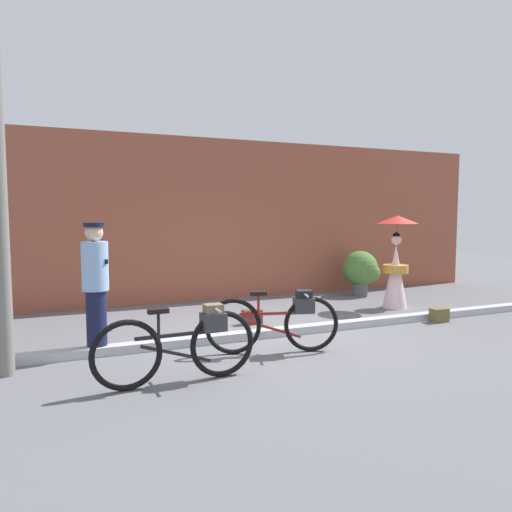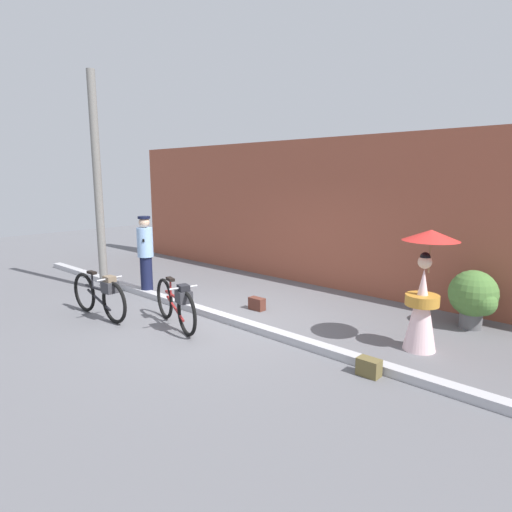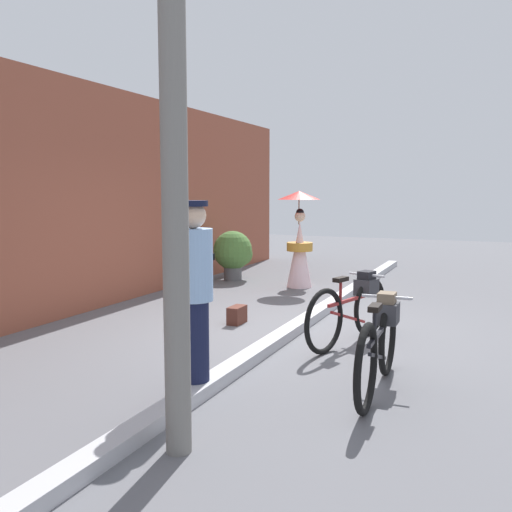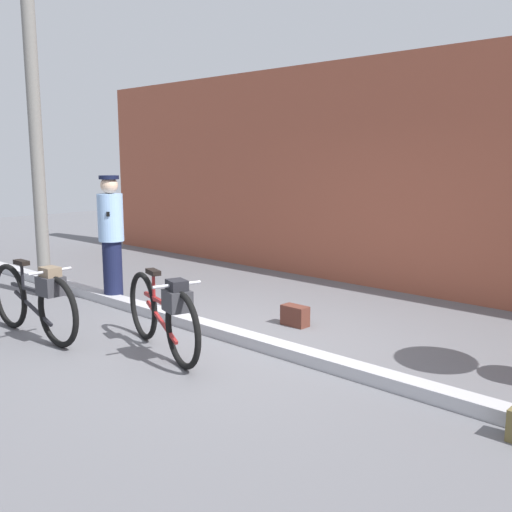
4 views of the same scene
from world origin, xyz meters
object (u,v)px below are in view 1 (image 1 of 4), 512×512
Objects in this scene: person_officer at (96,284)px; backpack_spare at (439,315)px; potted_plant_by_door at (361,270)px; person_with_parasol at (396,261)px; bicycle_far_side at (278,320)px; bicycle_near_officer at (183,343)px; backpack_on_pavement at (252,317)px.

person_officer reaches higher than backpack_spare.
potted_plant_by_door is at bearing 22.91° from person_officer.
backpack_spare is at bearing -96.01° from person_with_parasol.
potted_plant_by_door reaches higher than backpack_spare.
bicycle_near_officer is at bearing -156.96° from bicycle_far_side.
bicycle_far_side is 3.99m from person_with_parasol.
bicycle_far_side is at bearing -100.98° from backpack_on_pavement.
person_with_parasol is 6.10× the size of backpack_spare.
person_with_parasol is 3.26m from backpack_on_pavement.
person_with_parasol reaches higher than bicycle_far_side.
bicycle_far_side is (1.46, 0.62, -0.00)m from bicycle_near_officer.
backpack_on_pavement is (-3.15, -0.21, -0.79)m from person_with_parasol.
backpack_on_pavement is at bearing 17.53° from person_officer.
bicycle_far_side is 5.84× the size of backpack_spare.
potted_plant_by_door is at bearing 37.64° from bicycle_near_officer.
potted_plant_by_door is (0.28, 1.52, -0.35)m from person_with_parasol.
person_with_parasol is at bearing 83.99° from backpack_spare.
backpack_on_pavement is (2.55, 0.81, -0.80)m from person_officer.
potted_plant_by_door reaches higher than backpack_on_pavement.
potted_plant_by_door is 3.13× the size of backpack_on_pavement.
backpack_spare is (3.34, 0.56, -0.31)m from bicycle_far_side.
backpack_on_pavement is at bearing 79.02° from bicycle_far_side.
bicycle_near_officer is at bearing -62.67° from person_officer.
bicycle_near_officer is 5.55m from person_with_parasol.
bicycle_near_officer is 1.05× the size of bicycle_far_side.
bicycle_near_officer is at bearing -153.09° from person_with_parasol.
person_with_parasol is (4.93, 2.50, 0.48)m from bicycle_near_officer.
person_officer is 5.79m from person_with_parasol.
backpack_on_pavement is at bearing -153.34° from potted_plant_by_door.
backpack_spare is (4.79, 1.18, -0.32)m from bicycle_near_officer.
person_officer is 6.51m from potted_plant_by_door.
person_officer is (-0.77, 1.49, 0.49)m from bicycle_near_officer.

